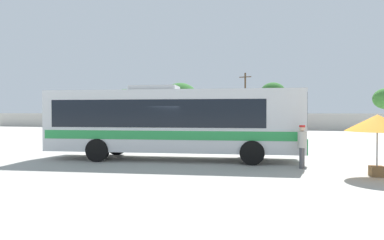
{
  "coord_description": "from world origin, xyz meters",
  "views": [
    {
      "loc": [
        5.54,
        -14.56,
        2.21
      ],
      "look_at": [
        0.74,
        2.91,
        1.81
      ],
      "focal_mm": 30.66,
      "sensor_mm": 36.0,
      "label": 1
    }
  ],
  "objects_px": {
    "roadside_tree_midleft": "(180,98)",
    "attendant_by_bus_door": "(302,144)",
    "parked_car_rightmost_maroon": "(272,125)",
    "utility_pole_near": "(245,99)",
    "roadside_tree_midright": "(273,93)",
    "parked_car_third_black": "(220,124)",
    "parked_car_second_silver": "(173,123)",
    "coach_bus_silver_green": "(170,120)",
    "vendor_umbrella_near_gate_orange": "(377,124)",
    "roadside_tree_left": "(125,102)",
    "parked_car_leftmost_white": "(130,123)"
  },
  "relations": [
    {
      "from": "coach_bus_silver_green",
      "to": "attendant_by_bus_door",
      "type": "bearing_deg",
      "value": -9.96
    },
    {
      "from": "parked_car_rightmost_maroon",
      "to": "roadside_tree_midright",
      "type": "height_order",
      "value": "roadside_tree_midright"
    },
    {
      "from": "parked_car_third_black",
      "to": "parked_car_rightmost_maroon",
      "type": "height_order",
      "value": "parked_car_third_black"
    },
    {
      "from": "coach_bus_silver_green",
      "to": "utility_pole_near",
      "type": "xyz_separation_m",
      "value": [
        -0.09,
        33.57,
        2.34
      ]
    },
    {
      "from": "coach_bus_silver_green",
      "to": "parked_car_second_silver",
      "type": "bearing_deg",
      "value": 108.4
    },
    {
      "from": "coach_bus_silver_green",
      "to": "roadside_tree_midleft",
      "type": "relative_size",
      "value": 1.73
    },
    {
      "from": "parked_car_third_black",
      "to": "parked_car_second_silver",
      "type": "bearing_deg",
      "value": 177.14
    },
    {
      "from": "coach_bus_silver_green",
      "to": "roadside_tree_midright",
      "type": "xyz_separation_m",
      "value": [
        3.8,
        34.97,
        3.19
      ]
    },
    {
      "from": "attendant_by_bus_door",
      "to": "parked_car_leftmost_white",
      "type": "height_order",
      "value": "attendant_by_bus_door"
    },
    {
      "from": "attendant_by_bus_door",
      "to": "parked_car_rightmost_maroon",
      "type": "bearing_deg",
      "value": 94.19
    },
    {
      "from": "utility_pole_near",
      "to": "roadside_tree_midleft",
      "type": "height_order",
      "value": "utility_pole_near"
    },
    {
      "from": "roadside_tree_midleft",
      "to": "parked_car_second_silver",
      "type": "bearing_deg",
      "value": -78.23
    },
    {
      "from": "parked_car_leftmost_white",
      "to": "utility_pole_near",
      "type": "bearing_deg",
      "value": 24.93
    },
    {
      "from": "parked_car_leftmost_white",
      "to": "parked_car_rightmost_maroon",
      "type": "bearing_deg",
      "value": -3.08
    },
    {
      "from": "parked_car_rightmost_maroon",
      "to": "utility_pole_near",
      "type": "relative_size",
      "value": 0.58
    },
    {
      "from": "roadside_tree_left",
      "to": "roadside_tree_midright",
      "type": "relative_size",
      "value": 0.89
    },
    {
      "from": "coach_bus_silver_green",
      "to": "parked_car_rightmost_maroon",
      "type": "relative_size",
      "value": 2.6
    },
    {
      "from": "parked_car_rightmost_maroon",
      "to": "roadside_tree_midleft",
      "type": "distance_m",
      "value": 17.81
    },
    {
      "from": "roadside_tree_midleft",
      "to": "roadside_tree_midright",
      "type": "bearing_deg",
      "value": -0.88
    },
    {
      "from": "roadside_tree_left",
      "to": "parked_car_second_silver",
      "type": "bearing_deg",
      "value": -32.53
    },
    {
      "from": "parked_car_second_silver",
      "to": "parked_car_third_black",
      "type": "bearing_deg",
      "value": -2.86
    },
    {
      "from": "parked_car_third_black",
      "to": "parked_car_rightmost_maroon",
      "type": "xyz_separation_m",
      "value": [
        6.35,
        -0.18,
        -0.01
      ]
    },
    {
      "from": "parked_car_second_silver",
      "to": "parked_car_rightmost_maroon",
      "type": "relative_size",
      "value": 0.89
    },
    {
      "from": "attendant_by_bus_door",
      "to": "coach_bus_silver_green",
      "type": "bearing_deg",
      "value": 170.04
    },
    {
      "from": "utility_pole_near",
      "to": "roadside_tree_midright",
      "type": "relative_size",
      "value": 1.2
    },
    {
      "from": "parked_car_second_silver",
      "to": "parked_car_rightmost_maroon",
      "type": "xyz_separation_m",
      "value": [
        12.61,
        -0.49,
        -0.01
      ]
    },
    {
      "from": "roadside_tree_left",
      "to": "roadside_tree_midleft",
      "type": "height_order",
      "value": "roadside_tree_midleft"
    },
    {
      "from": "attendant_by_bus_door",
      "to": "utility_pole_near",
      "type": "relative_size",
      "value": 0.21
    },
    {
      "from": "coach_bus_silver_green",
      "to": "utility_pole_near",
      "type": "bearing_deg",
      "value": 90.16
    },
    {
      "from": "parked_car_third_black",
      "to": "roadside_tree_midleft",
      "type": "xyz_separation_m",
      "value": [
        -8.16,
        9.46,
        3.68
      ]
    },
    {
      "from": "utility_pole_near",
      "to": "parked_car_third_black",
      "type": "bearing_deg",
      "value": -106.46
    },
    {
      "from": "parked_car_second_silver",
      "to": "coach_bus_silver_green",
      "type": "bearing_deg",
      "value": -71.6
    },
    {
      "from": "parked_car_second_silver",
      "to": "parked_car_leftmost_white",
      "type": "bearing_deg",
      "value": 175.26
    },
    {
      "from": "coach_bus_silver_green",
      "to": "parked_car_leftmost_white",
      "type": "relative_size",
      "value": 2.56
    },
    {
      "from": "attendant_by_bus_door",
      "to": "parked_car_leftmost_white",
      "type": "xyz_separation_m",
      "value": [
        -21.03,
        27.61,
        -0.17
      ]
    },
    {
      "from": "parked_car_leftmost_white",
      "to": "coach_bus_silver_green",
      "type": "bearing_deg",
      "value": -60.33
    },
    {
      "from": "vendor_umbrella_near_gate_orange",
      "to": "roadside_tree_midleft",
      "type": "height_order",
      "value": "roadside_tree_midleft"
    },
    {
      "from": "parked_car_third_black",
      "to": "roadside_tree_midright",
      "type": "height_order",
      "value": "roadside_tree_midright"
    },
    {
      "from": "attendant_by_bus_door",
      "to": "utility_pole_near",
      "type": "distance_m",
      "value": 35.27
    },
    {
      "from": "roadside_tree_midright",
      "to": "roadside_tree_midleft",
      "type": "bearing_deg",
      "value": 179.12
    },
    {
      "from": "parked_car_second_silver",
      "to": "parked_car_third_black",
      "type": "distance_m",
      "value": 6.26
    },
    {
      "from": "roadside_tree_midleft",
      "to": "attendant_by_bus_door",
      "type": "bearing_deg",
      "value": -65.57
    },
    {
      "from": "parked_car_leftmost_white",
      "to": "parked_car_third_black",
      "type": "bearing_deg",
      "value": -3.82
    },
    {
      "from": "roadside_tree_midright",
      "to": "roadside_tree_left",
      "type": "bearing_deg",
      "value": -174.07
    },
    {
      "from": "parked_car_second_silver",
      "to": "parked_car_rightmost_maroon",
      "type": "height_order",
      "value": "parked_car_second_silver"
    },
    {
      "from": "parked_car_leftmost_white",
      "to": "parked_car_third_black",
      "type": "distance_m",
      "value": 12.76
    },
    {
      "from": "coach_bus_silver_green",
      "to": "vendor_umbrella_near_gate_orange",
      "type": "xyz_separation_m",
      "value": [
        8.3,
        -2.09,
        -0.05
      ]
    },
    {
      "from": "parked_car_rightmost_maroon",
      "to": "utility_pole_near",
      "type": "height_order",
      "value": "utility_pole_near"
    },
    {
      "from": "parked_car_leftmost_white",
      "to": "attendant_by_bus_door",
      "type": "bearing_deg",
      "value": -52.71
    },
    {
      "from": "parked_car_second_silver",
      "to": "roadside_tree_midright",
      "type": "distance_m",
      "value": 15.91
    }
  ]
}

